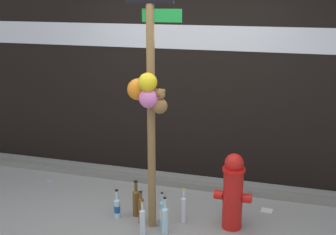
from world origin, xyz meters
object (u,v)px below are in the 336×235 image
(memorial_post, at_px, (149,73))
(bottle_0, at_px, (136,201))
(bottle_1, at_px, (184,208))
(bottle_3, at_px, (141,210))
(bottle_6, at_px, (143,221))
(bottle_4, at_px, (165,219))
(fire_hydrant, at_px, (233,191))
(bottle_2, at_px, (117,207))
(bottle_5, at_px, (162,213))

(memorial_post, xyz_separation_m, bottle_0, (-0.23, 0.19, -1.46))
(bottle_1, bearing_deg, bottle_3, -160.83)
(memorial_post, height_order, bottle_6, memorial_post)
(bottle_4, bearing_deg, fire_hydrant, 25.95)
(memorial_post, relative_size, bottle_2, 7.99)
(bottle_1, xyz_separation_m, bottle_2, (-0.72, -0.11, -0.04))
(bottle_2, relative_size, bottle_4, 0.83)
(fire_hydrant, xyz_separation_m, bottle_1, (-0.51, -0.04, -0.25))
(memorial_post, xyz_separation_m, bottle_2, (-0.41, 0.09, -1.51))
(bottle_0, bearing_deg, bottle_2, -150.78)
(bottle_2, height_order, bottle_3, bottle_3)
(bottle_6, bearing_deg, bottle_1, 47.96)
(fire_hydrant, bearing_deg, memorial_post, -163.89)
(bottle_3, distance_m, bottle_6, 0.24)
(fire_hydrant, distance_m, bottle_2, 1.27)
(memorial_post, xyz_separation_m, bottle_6, (-0.03, -0.17, -1.48))
(bottle_4, relative_size, bottle_6, 1.10)
(bottle_0, relative_size, bottle_3, 1.12)
(bottle_0, height_order, bottle_6, bottle_0)
(fire_hydrant, relative_size, bottle_2, 2.48)
(bottle_4, bearing_deg, memorial_post, 157.79)
(bottle_0, relative_size, bottle_5, 1.08)
(memorial_post, bearing_deg, bottle_4, -22.21)
(bottle_4, height_order, bottle_6, bottle_4)
(fire_hydrant, distance_m, bottle_0, 1.07)
(bottle_0, distance_m, bottle_1, 0.53)
(memorial_post, height_order, bottle_3, memorial_post)
(memorial_post, xyz_separation_m, bottle_1, (0.31, 0.20, -1.47))
(bottle_5, bearing_deg, bottle_4, -60.90)
(bottle_1, height_order, bottle_5, bottle_1)
(bottle_5, bearing_deg, bottle_1, 35.95)
(memorial_post, height_order, bottle_1, memorial_post)
(bottle_2, relative_size, bottle_6, 0.91)
(bottle_1, distance_m, bottle_6, 0.50)
(bottle_1, relative_size, bottle_2, 1.17)
(memorial_post, bearing_deg, bottle_6, -99.11)
(bottle_0, xyz_separation_m, bottle_6, (0.20, -0.36, -0.02))
(bottle_1, relative_size, bottle_4, 0.97)
(fire_hydrant, bearing_deg, bottle_0, -177.41)
(bottle_6, bearing_deg, bottle_5, 59.10)
(bottle_1, bearing_deg, bottle_6, -132.04)
(bottle_2, xyz_separation_m, bottle_6, (0.38, -0.25, 0.03))
(bottle_1, height_order, bottle_3, bottle_1)
(bottle_1, xyz_separation_m, bottle_3, (-0.43, -0.15, -0.01))
(fire_hydrant, relative_size, bottle_4, 2.06)
(fire_hydrant, distance_m, bottle_4, 0.75)
(bottle_0, distance_m, bottle_4, 0.49)
(fire_hydrant, distance_m, bottle_1, 0.57)
(memorial_post, relative_size, bottle_0, 6.38)
(fire_hydrant, xyz_separation_m, bottle_3, (-0.94, -0.18, -0.26))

